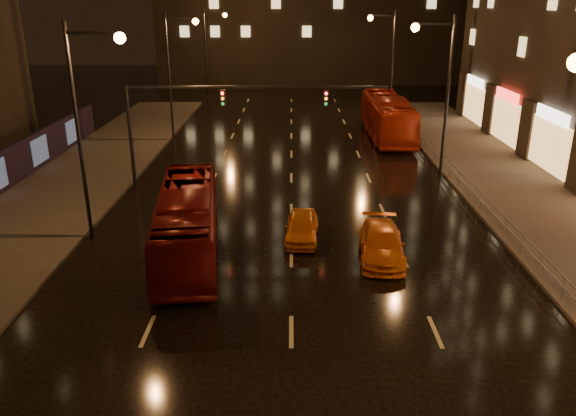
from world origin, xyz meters
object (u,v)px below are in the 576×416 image
at_px(bus_curb, 387,117).
at_px(taxi_far, 382,244).
at_px(taxi_near, 302,227).
at_px(bus_red, 188,221).

xyz_separation_m(bus_curb, taxi_far, (-3.98, -23.54, -1.03)).
xyz_separation_m(bus_curb, taxi_near, (-7.48, -21.54, -1.06)).
distance_m(bus_red, bus_curb, 26.20).
bearing_deg(bus_red, taxi_far, -11.26).
relative_size(taxi_near, taxi_far, 0.81).
xyz_separation_m(taxi_near, taxi_far, (3.50, -2.00, 0.03)).
distance_m(bus_curb, taxi_near, 22.83).
height_order(bus_curb, taxi_near, bus_curb).
xyz_separation_m(bus_red, bus_curb, (12.64, 22.94, 0.23)).
distance_m(taxi_near, taxi_far, 4.03).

